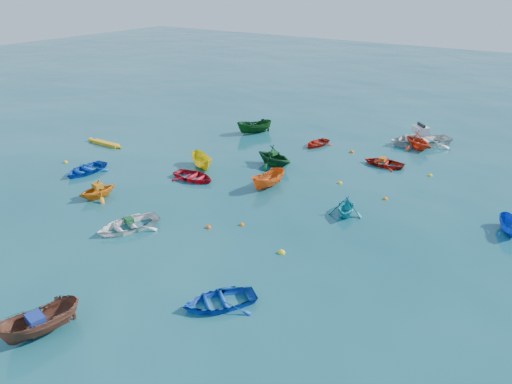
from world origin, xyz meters
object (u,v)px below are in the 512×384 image
Objects in this scene: dinghy_blue_se at (219,305)px; dinghy_blue_sw at (86,173)px; dinghy_white_near at (128,229)px; kayak_yellow at (106,145)px; motorboat_white at (419,144)px.

dinghy_blue_sw is at bearing -163.69° from dinghy_blue_se.
dinghy_white_near is 1.01× the size of kayak_yellow.
dinghy_white_near is 25.42m from motorboat_white.
dinghy_blue_sw is at bearing 173.99° from dinghy_white_near.
dinghy_white_near is (8.87, -4.23, 0.00)m from dinghy_blue_sw.
kayak_yellow is (-3.61, 4.95, 0.00)m from dinghy_blue_sw.
dinghy_blue_sw is 9.83m from dinghy_white_near.
motorboat_white reaches higher than dinghy_white_near.
kayak_yellow is (-20.93, 11.84, 0.00)m from dinghy_blue_se.
dinghy_white_near is 1.09× the size of dinghy_blue_se.
dinghy_blue_se is 26.48m from motorboat_white.
dinghy_blue_sw is 18.64m from dinghy_blue_se.
motorboat_white is (8.89, 23.82, 0.00)m from dinghy_white_near.
motorboat_white is at bearing 127.03° from dinghy_blue_se.
dinghy_blue_sw is at bearing -85.96° from motorboat_white.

